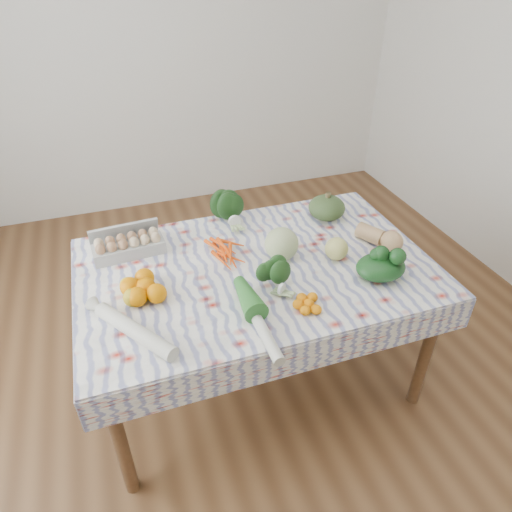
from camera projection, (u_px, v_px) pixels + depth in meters
ground at (256, 374)px, 2.60m from camera, size 4.50×4.50×0.00m
wall_back at (162, 39)px, 3.55m from camera, size 4.00×0.04×2.80m
dining_table at (256, 280)px, 2.22m from camera, size 1.60×1.00×0.75m
tablecloth at (256, 267)px, 2.17m from camera, size 1.66×1.06×0.01m
egg_carton at (129, 247)px, 2.22m from camera, size 0.35×0.16×0.09m
carrot_bunch at (223, 253)px, 2.23m from camera, size 0.25×0.23×0.04m
kale_bunch at (232, 211)px, 2.45m from camera, size 0.18×0.16×0.16m
kabocha_squash at (327, 208)px, 2.50m from camera, size 0.27×0.27×0.13m
cabbage at (282, 244)px, 2.18m from camera, size 0.21×0.21×0.16m
butternut_squash at (380, 236)px, 2.29m from camera, size 0.21×0.26×0.11m
orange_cluster at (146, 287)px, 1.97m from camera, size 0.33×0.33×0.09m
broccoli at (273, 283)px, 1.98m from camera, size 0.18×0.18×0.10m
mandarin_cluster at (309, 303)px, 1.91m from camera, size 0.19×0.19×0.05m
grapefruit at (336, 249)px, 2.19m from camera, size 0.15×0.15×0.11m
spinach_bag at (381, 267)px, 2.07m from camera, size 0.28×0.25×0.10m
daikon at (135, 331)px, 1.77m from camera, size 0.30×0.40×0.06m
leek at (258, 321)px, 1.82m from camera, size 0.06×0.46×0.05m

